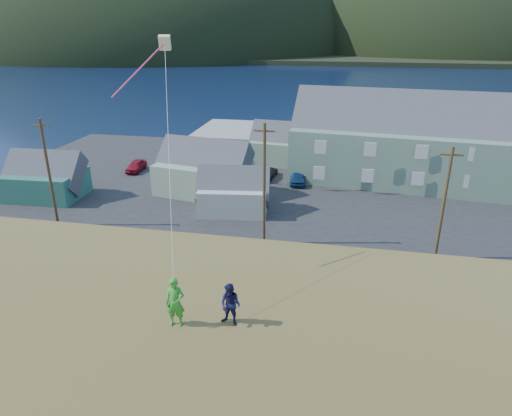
{
  "coord_description": "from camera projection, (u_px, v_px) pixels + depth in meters",
  "views": [
    {
      "loc": [
        4.32,
        -31.37,
        16.73
      ],
      "look_at": [
        0.54,
        -12.18,
        8.8
      ],
      "focal_mm": 32.0,
      "sensor_mm": 36.0,
      "label": 1
    }
  ],
  "objects": [
    {
      "name": "shed_palegreen_near",
      "position": [
        204.0,
        170.0,
        47.4
      ],
      "size": [
        10.48,
        7.57,
        6.97
      ],
      "rotation": [
        0.0,
        0.0,
        -0.18
      ],
      "color": "gray",
      "rests_on": "waterfront_lot"
    },
    {
      "name": "kite_flyer_navy",
      "position": [
        230.0,
        305.0,
        15.3
      ],
      "size": [
        0.86,
        0.74,
        1.53
      ],
      "primitive_type": "imported",
      "rotation": [
        0.0,
        0.0,
        -0.23
      ],
      "color": "#17173F",
      "rests_on": "hillside"
    },
    {
      "name": "far_shore",
      "position": [
        345.0,
        46.0,
        335.24
      ],
      "size": [
        900.0,
        320.0,
        2.0
      ],
      "primitive_type": "cube",
      "color": "black",
      "rests_on": "ground"
    },
    {
      "name": "grass_strip",
      "position": [
        275.0,
        266.0,
        33.75
      ],
      "size": [
        110.0,
        8.0,
        0.1
      ],
      "primitive_type": "cube",
      "color": "#4C3D19",
      "rests_on": "ground"
    },
    {
      "name": "ground",
      "position": [
        279.0,
        254.0,
        35.59
      ],
      "size": [
        900.0,
        900.0,
        0.0
      ],
      "primitive_type": "plane",
      "color": "#0A1638",
      "rests_on": "ground"
    },
    {
      "name": "parked_cars",
      "position": [
        234.0,
        163.0,
        55.73
      ],
      "size": [
        25.91,
        12.68,
        1.57
      ],
      "color": "#375D8A",
      "rests_on": "waterfront_lot"
    },
    {
      "name": "kite_rig",
      "position": [
        161.0,
        50.0,
        17.81
      ],
      "size": [
        1.68,
        3.22,
        9.43
      ],
      "color": "beige",
      "rests_on": "ground"
    },
    {
      "name": "wharf",
      "position": [
        279.0,
        133.0,
        72.86
      ],
      "size": [
        26.0,
        14.0,
        0.9
      ],
      "primitive_type": "cube",
      "color": "gray",
      "rests_on": "ground"
    },
    {
      "name": "waterfront_lot",
      "position": [
        302.0,
        184.0,
        51.02
      ],
      "size": [
        72.0,
        36.0,
        0.12
      ],
      "primitive_type": "cube",
      "color": "#28282B",
      "rests_on": "ground"
    },
    {
      "name": "shed_white",
      "position": [
        233.0,
        192.0,
        42.76
      ],
      "size": [
        7.29,
        5.32,
        5.36
      ],
      "rotation": [
        0.0,
        0.0,
        0.13
      ],
      "color": "beige",
      "rests_on": "waterfront_lot"
    },
    {
      "name": "lodge",
      "position": [
        454.0,
        144.0,
        49.01
      ],
      "size": [
        35.63,
        13.44,
        12.23
      ],
      "rotation": [
        0.0,
        0.0,
        -0.11
      ],
      "color": "slate",
      "rests_on": "waterfront_lot"
    },
    {
      "name": "kite_flyer_green",
      "position": [
        175.0,
        302.0,
        15.21
      ],
      "size": [
        0.7,
        0.51,
        1.78
      ],
      "primitive_type": "imported",
      "rotation": [
        0.0,
        0.0,
        0.13
      ],
      "color": "green",
      "rests_on": "hillside"
    },
    {
      "name": "far_hills",
      "position": [
        402.0,
        49.0,
        282.46
      ],
      "size": [
        760.0,
        265.0,
        143.0
      ],
      "color": "black",
      "rests_on": "ground"
    },
    {
      "name": "shed_teal",
      "position": [
        45.0,
        177.0,
        46.26
      ],
      "size": [
        7.84,
        5.65,
        5.97
      ],
      "rotation": [
        0.0,
        0.0,
        0.05
      ],
      "color": "#285F54",
      "rests_on": "waterfront_lot"
    },
    {
      "name": "shed_palegreen_far",
      "position": [
        288.0,
        145.0,
        57.68
      ],
      "size": [
        10.16,
        6.56,
        6.43
      ],
      "rotation": [
        0.0,
        0.0,
        -0.12
      ],
      "color": "gray",
      "rests_on": "waterfront_lot"
    },
    {
      "name": "utility_poles",
      "position": [
        237.0,
        187.0,
        35.8
      ],
      "size": [
        32.09,
        0.24,
        9.83
      ],
      "color": "#47331E",
      "rests_on": "waterfront_lot"
    }
  ]
}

